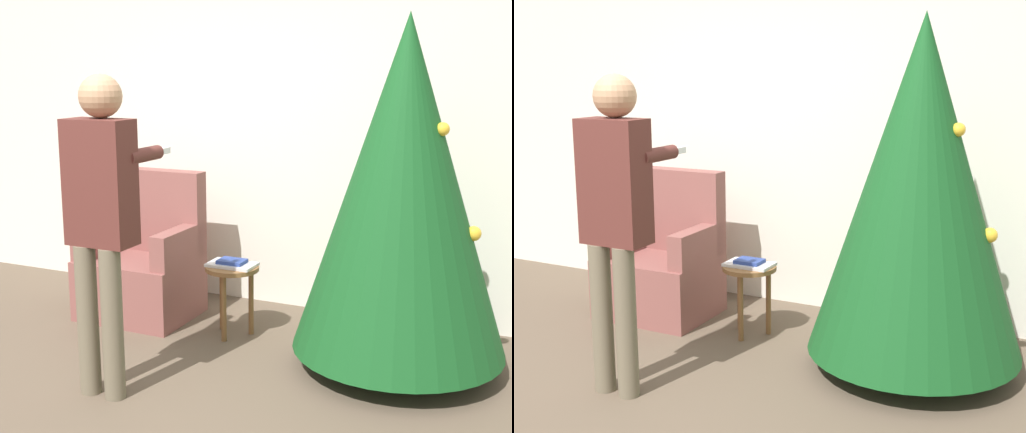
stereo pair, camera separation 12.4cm
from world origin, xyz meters
TOP-DOWN VIEW (x-y plane):
  - ground_plane at (0.00, 0.00)m, footprint 14.00×14.00m
  - wall_back at (0.00, 2.23)m, footprint 8.00×0.06m
  - christmas_tree at (1.25, 1.39)m, footprint 1.29×1.29m
  - armchair at (-0.71, 1.57)m, footprint 0.79×0.64m
  - person_standing at (-0.18, 0.38)m, footprint 0.39×0.57m
  - side_stool at (0.09, 1.45)m, footprint 0.37×0.37m
  - laptop at (0.09, 1.45)m, footprint 0.33×0.20m
  - book at (0.09, 1.45)m, footprint 0.18×0.14m

SIDE VIEW (x-z plane):
  - ground_plane at x=0.00m, z-range 0.00..0.00m
  - armchair at x=-0.71m, z-range -0.16..0.91m
  - side_stool at x=0.09m, z-range 0.16..0.65m
  - laptop at x=0.09m, z-range 0.50..0.52m
  - book at x=0.09m, z-range 0.52..0.54m
  - person_standing at x=-0.18m, z-range 0.18..1.97m
  - christmas_tree at x=1.25m, z-range 0.06..2.20m
  - wall_back at x=0.00m, z-range 0.00..2.70m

